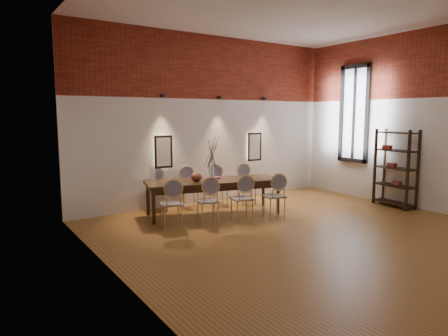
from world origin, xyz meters
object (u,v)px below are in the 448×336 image
vase (212,173)px  shelving_rack (396,168)px  chair_near_d (274,196)px  chair_far_c (218,186)px  chair_near_c (242,198)px  dining_table (214,197)px  chair_far_a (158,190)px  bowl (196,177)px  chair_near_b (208,201)px  chair_far_d (247,184)px  chair_far_b (189,188)px  chair_near_a (172,204)px  book (214,178)px

vase → shelving_rack: size_ratio=0.17×
vase → shelving_rack: 4.31m
chair_near_d → chair_far_c: size_ratio=1.00×
chair_near_c → shelving_rack: shelving_rack is taller
dining_table → chair_far_a: (-0.85, 0.98, 0.09)m
chair_far_c → shelving_rack: (3.41, -2.32, 0.43)m
chair_near_d → chair_near_c: bearing=180.0°
chair_near_d → bowl: chair_near_d is taller
dining_table → chair_far_a: bearing=145.4°
dining_table → chair_near_b: 0.83m
chair_near_b → chair_far_d: bearing=46.0°
chair_near_b → chair_far_b: size_ratio=1.00×
chair_near_a → chair_near_b: size_ratio=1.00×
dining_table → chair_near_b: chair_near_b is taller
dining_table → chair_far_a: size_ratio=3.04×
chair_near_d → shelving_rack: size_ratio=0.52×
chair_far_c → chair_far_d: (0.69, -0.18, 0.00)m
chair_near_d → book: bearing=137.3°
chair_far_a → chair_far_c: 1.43m
dining_table → bowl: bearing=-172.7°
chair_near_c → chair_far_c: size_ratio=1.00×
chair_near_d → chair_far_c: same height
chair_near_d → chair_far_d: 1.48m
dining_table → chair_near_d: 1.30m
chair_near_c → chair_far_d: size_ratio=1.00×
chair_near_b → chair_far_d: same height
chair_near_a → chair_far_c: same height
chair_near_a → vase: size_ratio=3.13×
chair_near_b → chair_far_a: size_ratio=1.00×
chair_near_b → chair_far_b: same height
chair_far_b → book: chair_far_b is taller
vase → chair_far_a: bearing=130.2°
chair_near_c → bowl: chair_near_c is taller
chair_far_c → chair_far_a: bearing=0.0°
chair_near_c → bowl: size_ratio=3.92×
chair_far_b → book: size_ratio=3.62×
chair_far_a → book: chair_far_a is taller
bowl → shelving_rack: bearing=-21.9°
chair_far_a → book: (0.96, -0.82, 0.30)m
chair_near_a → chair_far_c: size_ratio=1.00×
chair_far_c → book: bearing=62.2°
chair_far_b → chair_far_c: size_ratio=1.00×
book → chair_far_d: bearing=14.3°
chair_far_c → vase: (-0.56, -0.62, 0.43)m
chair_near_c → chair_near_d: 0.71m
chair_near_a → bowl: 1.03m
chair_near_d → chair_far_d: same height
dining_table → chair_near_a: (-1.22, -0.45, 0.09)m
dining_table → shelving_rack: 4.31m
book → chair_far_c: bearing=47.8°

